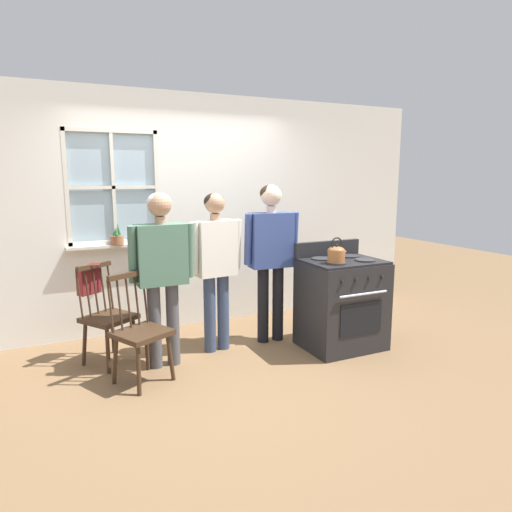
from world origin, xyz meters
TOP-DOWN VIEW (x-y plane):
  - ground_plane at (0.00, 0.00)m, footprint 16.00×16.00m
  - wall_back at (0.04, 1.40)m, footprint 6.40×0.16m
  - chair_by_window at (-1.00, 0.61)m, footprint 0.57×0.56m
  - chair_near_wall at (-0.80, 0.05)m, footprint 0.55×0.54m
  - person_elderly_left at (-0.54, 0.30)m, footprint 0.60×0.23m
  - person_teen_center at (0.05, 0.46)m, footprint 0.56×0.25m
  - person_adult_right at (0.67, 0.46)m, footprint 0.61×0.25m
  - stove at (1.25, -0.01)m, footprint 0.79×0.68m
  - kettle at (1.08, -0.14)m, footprint 0.21×0.17m
  - potted_plant at (-0.77, 1.31)m, footprint 0.14×0.14m
  - handbag at (-1.13, 0.80)m, footprint 0.25×0.25m

SIDE VIEW (x-z plane):
  - ground_plane at x=0.00m, z-range 0.00..0.00m
  - chair_by_window at x=-1.00m, z-range -0.03..0.92m
  - chair_near_wall at x=-0.80m, z-range -0.03..0.92m
  - stove at x=1.25m, z-range -0.07..1.01m
  - handbag at x=-1.13m, z-range 0.63..0.93m
  - person_teen_center at x=0.05m, z-range 0.17..1.77m
  - person_elderly_left at x=-0.54m, z-range 0.19..1.82m
  - kettle at x=1.08m, z-range 0.90..1.15m
  - person_adult_right at x=0.67m, z-range 0.20..1.88m
  - potted_plant at x=-0.77m, z-range 0.98..1.23m
  - wall_back at x=0.04m, z-range -0.02..2.68m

